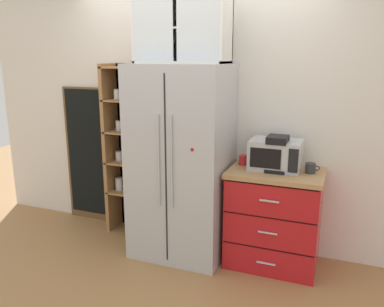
% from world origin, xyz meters
% --- Properties ---
extents(ground_plane, '(10.64, 10.64, 0.00)m').
position_xyz_m(ground_plane, '(0.00, 0.00, 0.00)').
color(ground_plane, '#9E7042').
extents(wall_back_cream, '(4.94, 0.10, 2.55)m').
position_xyz_m(wall_back_cream, '(0.00, 0.40, 1.27)').
color(wall_back_cream, silver).
rests_on(wall_back_cream, ground).
extents(refrigerator, '(0.86, 0.72, 1.79)m').
position_xyz_m(refrigerator, '(0.00, 0.00, 0.89)').
color(refrigerator, '#B7BABF').
rests_on(refrigerator, ground).
extents(pantry_shelf_column, '(0.50, 0.31, 1.78)m').
position_xyz_m(pantry_shelf_column, '(-0.70, 0.27, 0.91)').
color(pantry_shelf_column, brown).
rests_on(pantry_shelf_column, ground).
extents(counter_cabinet, '(0.81, 0.58, 0.88)m').
position_xyz_m(counter_cabinet, '(0.86, 0.07, 0.44)').
color(counter_cabinet, red).
rests_on(counter_cabinet, ground).
extents(microwave, '(0.44, 0.33, 0.26)m').
position_xyz_m(microwave, '(0.84, 0.12, 1.01)').
color(microwave, '#B7BABF').
rests_on(microwave, counter_cabinet).
extents(coffee_maker, '(0.17, 0.20, 0.31)m').
position_xyz_m(coffee_maker, '(0.86, 0.08, 1.04)').
color(coffee_maker, black).
rests_on(coffee_maker, counter_cabinet).
extents(mug_red, '(0.11, 0.07, 0.09)m').
position_xyz_m(mug_red, '(0.54, 0.15, 0.93)').
color(mug_red, red).
rests_on(mug_red, counter_cabinet).
extents(mug_charcoal, '(0.12, 0.09, 0.09)m').
position_xyz_m(mug_charcoal, '(1.14, 0.11, 0.93)').
color(mug_charcoal, '#2D2D33').
rests_on(mug_charcoal, counter_cabinet).
extents(bottle_cobalt, '(0.06, 0.06, 0.27)m').
position_xyz_m(bottle_cobalt, '(0.86, 0.12, 1.00)').
color(bottle_cobalt, navy).
rests_on(bottle_cobalt, counter_cabinet).
extents(bottle_green, '(0.06, 0.06, 0.26)m').
position_xyz_m(bottle_green, '(0.86, 0.11, 0.99)').
color(bottle_green, '#285B33').
rests_on(bottle_green, counter_cabinet).
extents(upper_cabinet, '(0.82, 0.32, 0.58)m').
position_xyz_m(upper_cabinet, '(0.00, 0.05, 2.08)').
color(upper_cabinet, silver).
rests_on(upper_cabinet, refrigerator).
extents(chalkboard_menu, '(0.60, 0.04, 1.52)m').
position_xyz_m(chalkboard_menu, '(-1.27, 0.33, 0.77)').
color(chalkboard_menu, brown).
rests_on(chalkboard_menu, ground).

